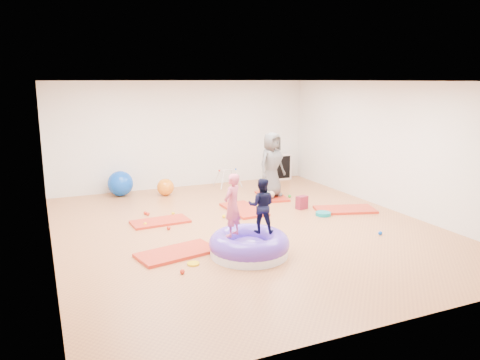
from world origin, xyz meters
name	(u,v)px	position (x,y,z in m)	size (l,w,h in m)	color
room	(246,157)	(0.00, 0.00, 1.40)	(7.01, 8.01, 2.81)	#B77741
gym_mat_front_left	(177,253)	(-1.62, -0.80, 0.03)	(1.29, 0.65, 0.05)	#B81F0D
gym_mat_mid_left	(160,222)	(-1.44, 1.02, 0.02)	(1.14, 0.57, 0.05)	#B81F0D
gym_mat_center_back	(244,209)	(0.46, 1.16, 0.03)	(1.27, 0.64, 0.05)	#B81F0D
gym_mat_right	(345,210)	(2.50, 0.26, 0.03)	(1.29, 0.65, 0.05)	#B81F0D
gym_mat_rear_right	(272,196)	(1.59, 1.99, 0.02)	(1.12, 0.56, 0.05)	#B81F0D
inflatable_cushion	(249,246)	(-0.54, -1.31, 0.16)	(1.32, 1.32, 0.42)	white
child_pink	(232,202)	(-0.79, -1.19, 0.90)	(0.38, 0.25, 1.03)	#D25370
child_navy	(261,203)	(-0.27, -1.21, 0.84)	(0.45, 0.35, 0.92)	black
adult_caregiver	(272,165)	(1.54, 1.92, 0.83)	(0.76, 0.50, 1.56)	#515151
infant	(269,194)	(1.41, 1.78, 0.15)	(0.33, 0.33, 0.19)	#A3B7C7
ball_pit_balls	(207,221)	(-0.58, 0.64, 0.04)	(3.96, 3.45, 0.08)	red
exercise_ball_blue	(120,184)	(-1.78, 3.60, 0.31)	(0.62, 0.62, 0.62)	#0941B9
exercise_ball_orange	(165,187)	(-0.76, 3.19, 0.21)	(0.42, 0.42, 0.42)	orange
infant_play_gym	(228,175)	(1.00, 3.42, 0.32)	(0.63, 0.60, 0.48)	beige
cube_shelf	(277,166)	(2.70, 3.79, 0.37)	(0.75, 0.37, 0.75)	beige
balance_disc	(323,214)	(1.86, 0.14, 0.04)	(0.33, 0.33, 0.07)	#077B83
backpack	(302,202)	(1.71, 0.77, 0.15)	(0.25, 0.16, 0.29)	#BA0B31
yellow_toy	(193,264)	(-1.51, -1.33, 0.01)	(0.20, 0.20, 0.03)	yellow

